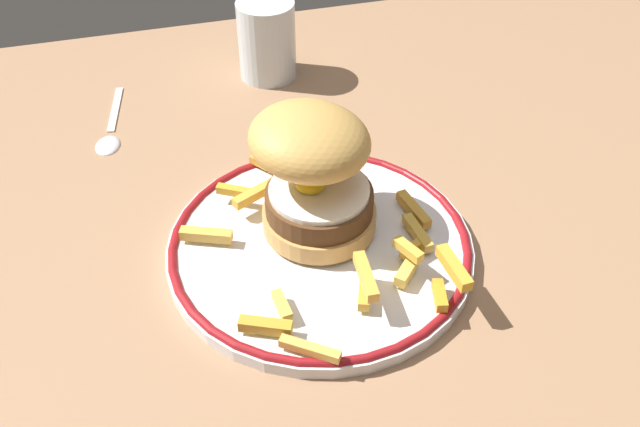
{
  "coord_description": "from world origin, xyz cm",
  "views": [
    {
      "loc": [
        -15.43,
        -37.95,
        43.08
      ],
      "look_at": [
        -3.79,
        3.46,
        4.6
      ],
      "focal_mm": 38.53,
      "sensor_mm": 36.0,
      "label": 1
    }
  ],
  "objects_px": {
    "burger": "(314,170)",
    "water_glass": "(267,45)",
    "spoon": "(109,135)",
    "dinner_plate": "(320,245)"
  },
  "relations": [
    {
      "from": "dinner_plate",
      "to": "spoon",
      "type": "xyz_separation_m",
      "value": [
        -0.17,
        0.23,
        -0.0
      ]
    },
    {
      "from": "dinner_plate",
      "to": "spoon",
      "type": "relative_size",
      "value": 2.0
    },
    {
      "from": "burger",
      "to": "dinner_plate",
      "type": "bearing_deg",
      "value": -94.22
    },
    {
      "from": "burger",
      "to": "spoon",
      "type": "xyz_separation_m",
      "value": [
        -0.17,
        0.2,
        -0.07
      ]
    },
    {
      "from": "dinner_plate",
      "to": "spoon",
      "type": "height_order",
      "value": "dinner_plate"
    },
    {
      "from": "dinner_plate",
      "to": "water_glass",
      "type": "relative_size",
      "value": 2.91
    },
    {
      "from": "spoon",
      "to": "dinner_plate",
      "type": "bearing_deg",
      "value": -53.2
    },
    {
      "from": "burger",
      "to": "spoon",
      "type": "distance_m",
      "value": 0.28
    },
    {
      "from": "burger",
      "to": "water_glass",
      "type": "height_order",
      "value": "burger"
    },
    {
      "from": "water_glass",
      "to": "burger",
      "type": "bearing_deg",
      "value": -94.16
    }
  ]
}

